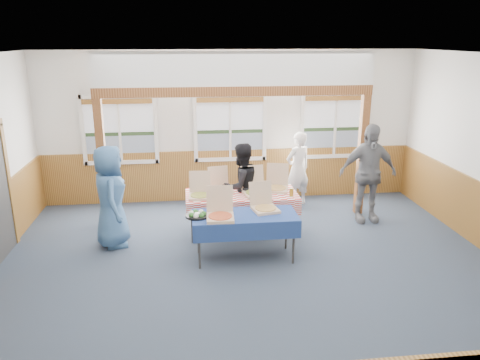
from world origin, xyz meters
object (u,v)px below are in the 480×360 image
woman_white (298,169)px  person_grey (368,173)px  man_blue (111,197)px  table_left (245,218)px  table_right (242,196)px  woman_black (241,186)px

woman_white → person_grey: person_grey is taller
man_blue → table_left: bearing=-120.0°
man_blue → person_grey: person_grey is taller
table_left → man_blue: size_ratio=0.96×
table_right → woman_black: 0.28m
table_right → person_grey: bearing=-10.1°
table_right → woman_black: bearing=67.9°
man_blue → person_grey: size_ratio=0.92×
woman_white → person_grey: 1.52m
table_left → woman_white: size_ratio=1.06×
man_blue → person_grey: 4.75m
person_grey → woman_black: bearing=-178.7°
table_right → person_grey: size_ratio=1.13×
woman_black → person_grey: size_ratio=0.85×
table_right → woman_white: 1.91m
woman_black → table_right: bearing=58.0°
table_right → woman_black: (0.02, 0.25, 0.11)m
woman_black → person_grey: bearing=154.2°
table_right → man_blue: (-2.25, -0.25, 0.17)m
table_left → woman_black: 1.29m
table_right → person_grey: person_grey is taller
man_blue → person_grey: bearing=-93.2°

